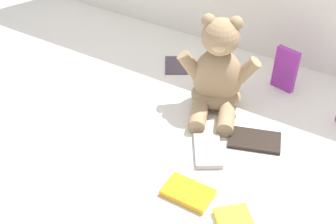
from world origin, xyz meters
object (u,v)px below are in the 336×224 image
book_case_0 (255,140)px  book_case_4 (188,193)px  teddy_bear (217,75)px  book_case_1 (176,65)px  book_case_5 (285,69)px  book_case_3 (208,151)px

book_case_0 → book_case_4: 0.26m
book_case_0 → teddy_bear: bearing=-137.6°
teddy_bear → book_case_1: bearing=128.7°
book_case_1 → book_case_4: 0.56m
book_case_4 → book_case_5: book_case_5 is taller
book_case_1 → book_case_4: bearing=92.1°
book_case_3 → book_case_0: bearing=-161.8°
book_case_3 → book_case_4: bearing=67.6°
book_case_5 → teddy_bear: bearing=-114.5°
teddy_bear → book_case_0: size_ratio=2.06×
book_case_4 → book_case_0: bearing=-13.9°
teddy_bear → book_case_1: size_ratio=2.68×
book_case_0 → book_case_3: 0.14m
book_case_0 → book_case_1: (-0.37, 0.21, -0.00)m
book_case_5 → book_case_0: bearing=-72.5°
book_case_3 → book_case_4: size_ratio=1.03×
book_case_4 → book_case_3: bearing=9.2°
teddy_bear → book_case_1: (-0.20, 0.12, -0.10)m
book_case_3 → book_case_5: size_ratio=0.89×
book_case_3 → book_case_5: (0.07, 0.38, 0.06)m
teddy_bear → book_case_5: bearing=32.0°
book_case_0 → book_case_3: book_case_3 is taller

